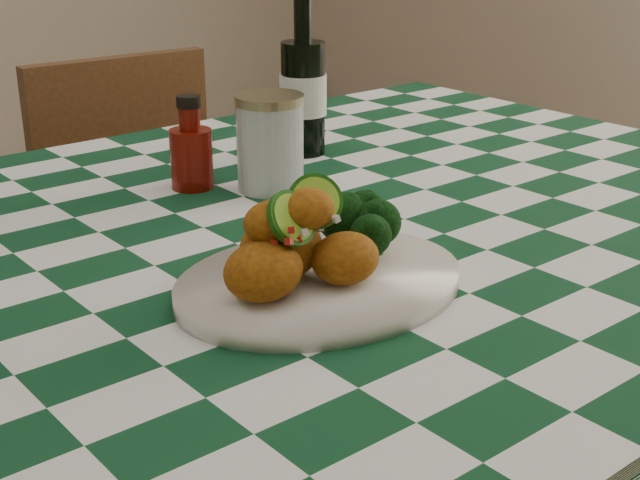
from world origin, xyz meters
TOP-DOWN VIEW (x-y plane):
  - plate at (-0.01, -0.16)m, footprint 0.32×0.26m
  - fried_chicken_pile at (-0.03, -0.16)m, footprint 0.15×0.11m
  - broccoli_side at (0.07, -0.15)m, footprint 0.08×0.08m
  - ketchup_bottle at (0.07, 0.20)m, footprint 0.06×0.06m
  - mason_jar at (0.15, 0.13)m, footprint 0.11×0.11m
  - beer_bottle at (0.29, 0.24)m, footprint 0.08×0.08m
  - wooden_chair_right at (0.29, 0.69)m, footprint 0.41×0.43m

SIDE VIEW (x-z plane):
  - wooden_chair_right at x=0.29m, z-range 0.00..0.85m
  - plate at x=-0.01m, z-range 0.79..0.80m
  - broccoli_side at x=0.07m, z-range 0.80..0.86m
  - ketchup_bottle at x=0.07m, z-range 0.79..0.91m
  - mason_jar at x=0.15m, z-range 0.79..0.91m
  - fried_chicken_pile at x=-0.03m, z-range 0.80..0.90m
  - beer_bottle at x=0.29m, z-range 0.79..1.02m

